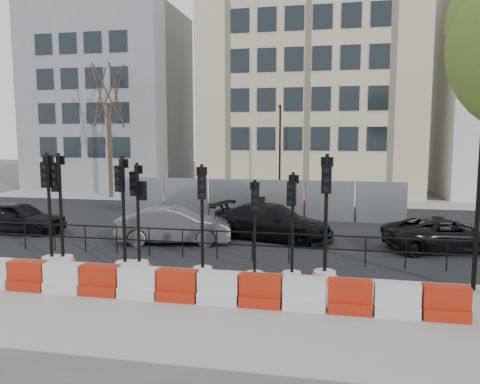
% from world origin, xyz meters
% --- Properties ---
extents(ground, '(120.00, 120.00, 0.00)m').
position_xyz_m(ground, '(0.00, 0.00, 0.00)').
color(ground, '#51514C').
rests_on(ground, ground).
extents(sidewalk_near, '(40.00, 6.00, 0.02)m').
position_xyz_m(sidewalk_near, '(0.00, -3.00, 0.01)').
color(sidewalk_near, gray).
rests_on(sidewalk_near, ground).
extents(road, '(40.00, 14.00, 0.03)m').
position_xyz_m(road, '(0.00, 7.00, 0.01)').
color(road, black).
rests_on(road, ground).
extents(sidewalk_far, '(40.00, 4.00, 0.02)m').
position_xyz_m(sidewalk_far, '(0.00, 16.00, 0.01)').
color(sidewalk_far, gray).
rests_on(sidewalk_far, ground).
extents(building_grey, '(11.00, 9.06, 14.00)m').
position_xyz_m(building_grey, '(-14.00, 21.99, 7.00)').
color(building_grey, gray).
rests_on(building_grey, ground).
extents(building_cream, '(15.00, 10.06, 18.00)m').
position_xyz_m(building_cream, '(2.00, 21.99, 9.00)').
color(building_cream, beige).
rests_on(building_cream, ground).
extents(kerb_railing, '(18.00, 0.04, 1.00)m').
position_xyz_m(kerb_railing, '(0.00, 1.20, 0.69)').
color(kerb_railing, black).
rests_on(kerb_railing, ground).
extents(heras_fencing, '(14.33, 1.72, 2.00)m').
position_xyz_m(heras_fencing, '(0.57, 9.86, 0.65)').
color(heras_fencing, gray).
rests_on(heras_fencing, ground).
extents(lamp_post_far, '(0.12, 0.56, 6.00)m').
position_xyz_m(lamp_post_far, '(0.50, 14.98, 3.22)').
color(lamp_post_far, black).
rests_on(lamp_post_far, ground).
extents(tree_bare_far, '(2.00, 2.00, 9.00)m').
position_xyz_m(tree_bare_far, '(-11.00, 15.50, 6.65)').
color(tree_bare_far, '#473828').
rests_on(tree_bare_far, ground).
extents(barrier_row, '(13.60, 0.50, 0.80)m').
position_xyz_m(barrier_row, '(-0.00, -2.80, 0.37)').
color(barrier_row, '#B92A0E').
rests_on(barrier_row, ground).
extents(traffic_signal_a, '(0.71, 0.71, 3.61)m').
position_xyz_m(traffic_signal_a, '(-4.35, -0.93, 0.75)').
color(traffic_signal_a, silver).
rests_on(traffic_signal_a, ground).
extents(traffic_signal_b, '(0.71, 0.71, 3.62)m').
position_xyz_m(traffic_signal_b, '(-4.66, -1.02, 0.86)').
color(traffic_signal_b, silver).
rests_on(traffic_signal_b, ground).
extents(traffic_signal_c, '(0.70, 0.70, 3.54)m').
position_xyz_m(traffic_signal_c, '(-2.22, -1.10, 0.73)').
color(traffic_signal_c, silver).
rests_on(traffic_signal_c, ground).
extents(traffic_signal_d, '(0.66, 0.66, 3.35)m').
position_xyz_m(traffic_signal_d, '(-1.85, -0.90, 0.80)').
color(traffic_signal_d, silver).
rests_on(traffic_signal_d, ground).
extents(traffic_signal_e, '(0.66, 0.66, 3.34)m').
position_xyz_m(traffic_signal_e, '(0.17, -1.14, 0.69)').
color(traffic_signal_e, silver).
rests_on(traffic_signal_e, ground).
extents(traffic_signal_f, '(0.58, 0.58, 2.94)m').
position_xyz_m(traffic_signal_f, '(1.68, -1.15, 0.70)').
color(traffic_signal_f, silver).
rests_on(traffic_signal_f, ground).
extents(traffic_signal_g, '(0.62, 0.62, 3.15)m').
position_xyz_m(traffic_signal_g, '(2.69, -1.03, 0.65)').
color(traffic_signal_g, silver).
rests_on(traffic_signal_g, ground).
extents(traffic_signal_h, '(0.72, 0.72, 3.65)m').
position_xyz_m(traffic_signal_h, '(3.58, -0.96, 0.75)').
color(traffic_signal_h, silver).
rests_on(traffic_signal_h, ground).
extents(car_a, '(2.04, 4.19, 1.37)m').
position_xyz_m(car_a, '(-9.39, 3.72, 0.69)').
color(car_a, black).
rests_on(car_a, ground).
extents(car_b, '(3.28, 4.96, 1.43)m').
position_xyz_m(car_b, '(-2.19, 3.20, 0.72)').
color(car_b, '#4B4B50').
rests_on(car_b, ground).
extents(car_c, '(4.65, 5.99, 1.42)m').
position_xyz_m(car_c, '(1.42, 4.63, 0.71)').
color(car_c, black).
rests_on(car_c, ground).
extents(car_d, '(3.97, 5.32, 1.23)m').
position_xyz_m(car_d, '(7.81, 3.97, 0.62)').
color(car_d, black).
rests_on(car_d, ground).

